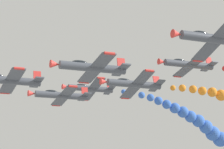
{
  "coord_description": "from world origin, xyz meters",
  "views": [
    {
      "loc": [
        -67.79,
        29.19,
        74.84
      ],
      "look_at": [
        0.0,
        0.0,
        90.06
      ],
      "focal_mm": 79.5,
      "sensor_mm": 36.0,
      "label": 1
    }
  ],
  "objects_px": {
    "airplane_trailing": "(90,88)",
    "airplane_high_slot": "(188,64)",
    "airplane_left_inner": "(92,67)",
    "airplane_lead": "(7,80)",
    "airplane_right_outer": "(213,38)",
    "airplane_right_inner": "(61,95)",
    "airplane_left_outer": "(133,84)"
  },
  "relations": [
    {
      "from": "airplane_left_inner",
      "to": "airplane_trailing",
      "type": "distance_m",
      "value": 31.58
    },
    {
      "from": "airplane_lead",
      "to": "airplane_right_outer",
      "type": "relative_size",
      "value": 1.0
    },
    {
      "from": "airplane_left_inner",
      "to": "airplane_trailing",
      "type": "xyz_separation_m",
      "value": [
        29.51,
        -10.89,
        2.78
      ]
    },
    {
      "from": "airplane_high_slot",
      "to": "airplane_right_outer",
      "type": "bearing_deg",
      "value": 155.41
    },
    {
      "from": "airplane_lead",
      "to": "airplane_trailing",
      "type": "relative_size",
      "value": 1.0
    },
    {
      "from": "airplane_left_outer",
      "to": "airplane_high_slot",
      "type": "distance_m",
      "value": 10.8
    },
    {
      "from": "airplane_left_inner",
      "to": "airplane_lead",
      "type": "bearing_deg",
      "value": 42.04
    },
    {
      "from": "airplane_left_inner",
      "to": "airplane_right_outer",
      "type": "distance_m",
      "value": 15.75
    },
    {
      "from": "airplane_lead",
      "to": "airplane_high_slot",
      "type": "bearing_deg",
      "value": -89.63
    },
    {
      "from": "airplane_left_inner",
      "to": "airplane_left_outer",
      "type": "height_order",
      "value": "airplane_left_outer"
    },
    {
      "from": "airplane_lead",
      "to": "airplane_right_inner",
      "type": "relative_size",
      "value": 1.0
    },
    {
      "from": "airplane_trailing",
      "to": "airplane_high_slot",
      "type": "relative_size",
      "value": 1.0
    },
    {
      "from": "airplane_lead",
      "to": "airplane_right_outer",
      "type": "bearing_deg",
      "value": -135.06
    },
    {
      "from": "airplane_right_outer",
      "to": "airplane_high_slot",
      "type": "relative_size",
      "value": 1.0
    },
    {
      "from": "airplane_lead",
      "to": "airplane_left_outer",
      "type": "distance_m",
      "value": 19.7
    },
    {
      "from": "airplane_left_outer",
      "to": "airplane_right_outer",
      "type": "distance_m",
      "value": 20.77
    },
    {
      "from": "airplane_lead",
      "to": "airplane_left_outer",
      "type": "bearing_deg",
      "value": -89.06
    },
    {
      "from": "airplane_lead",
      "to": "airplane_right_inner",
      "type": "xyz_separation_m",
      "value": [
        9.79,
        -10.87,
        0.02
      ]
    },
    {
      "from": "airplane_left_inner",
      "to": "airplane_high_slot",
      "type": "relative_size",
      "value": 1.0
    },
    {
      "from": "airplane_high_slot",
      "to": "airplane_left_outer",
      "type": "bearing_deg",
      "value": 89.27
    },
    {
      "from": "airplane_right_outer",
      "to": "airplane_trailing",
      "type": "xyz_separation_m",
      "value": [
        40.05,
        0.57,
        0.38
      ]
    },
    {
      "from": "airplane_lead",
      "to": "airplane_trailing",
      "type": "bearing_deg",
      "value": -45.02
    },
    {
      "from": "airplane_lead",
      "to": "airplane_left_inner",
      "type": "xyz_separation_m",
      "value": [
        -9.8,
        -8.84,
        0.62
      ]
    },
    {
      "from": "airplane_right_inner",
      "to": "airplane_left_outer",
      "type": "height_order",
      "value": "airplane_left_outer"
    },
    {
      "from": "airplane_left_inner",
      "to": "airplane_right_inner",
      "type": "xyz_separation_m",
      "value": [
        19.6,
        -2.03,
        -0.59
      ]
    },
    {
      "from": "airplane_right_outer",
      "to": "airplane_high_slot",
      "type": "bearing_deg",
      "value": -24.59
    },
    {
      "from": "airplane_left_inner",
      "to": "airplane_right_inner",
      "type": "bearing_deg",
      "value": -5.92
    },
    {
      "from": "airplane_lead",
      "to": "airplane_trailing",
      "type": "xyz_separation_m",
      "value": [
        19.71,
        -19.72,
        3.4
      ]
    },
    {
      "from": "airplane_lead",
      "to": "airplane_high_slot",
      "type": "relative_size",
      "value": 1.0
    },
    {
      "from": "airplane_left_inner",
      "to": "airplane_right_outer",
      "type": "xyz_separation_m",
      "value": [
        -10.54,
        -11.46,
        2.41
      ]
    },
    {
      "from": "airplane_trailing",
      "to": "airplane_high_slot",
      "type": "xyz_separation_m",
      "value": [
        -19.52,
        -9.96,
        1.58
      ]
    },
    {
      "from": "airplane_lead",
      "to": "airplane_right_inner",
      "type": "height_order",
      "value": "airplane_right_inner"
    }
  ]
}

